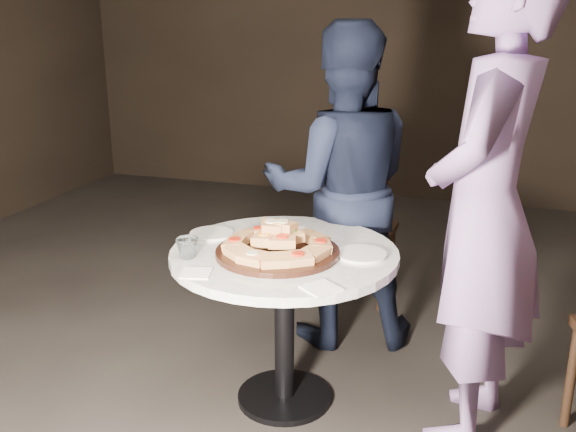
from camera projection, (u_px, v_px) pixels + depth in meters
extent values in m
plane|color=black|center=(275.00, 406.00, 2.75)|extent=(7.00, 7.00, 0.00)
cylinder|color=black|center=(285.00, 396.00, 2.80)|extent=(0.51, 0.51, 0.03)
cylinder|color=black|center=(284.00, 327.00, 2.70)|extent=(0.10, 0.10, 0.64)
cylinder|color=silver|center=(284.00, 254.00, 2.60)|extent=(1.16, 1.16, 0.04)
cylinder|color=black|center=(278.00, 252.00, 2.54)|extent=(0.52, 0.52, 0.02)
cube|color=#C1854B|center=(321.00, 246.00, 2.52)|extent=(0.12, 0.13, 0.05)
cylinder|color=red|center=(321.00, 241.00, 2.52)|extent=(0.06, 0.06, 0.01)
cube|color=#C1854B|center=(315.00, 239.00, 2.60)|extent=(0.13, 0.13, 0.05)
cube|color=#C1854B|center=(300.00, 233.00, 2.67)|extent=(0.12, 0.11, 0.05)
cylinder|color=beige|center=(300.00, 228.00, 2.66)|extent=(0.06, 0.06, 0.01)
cube|color=#C1854B|center=(280.00, 231.00, 2.69)|extent=(0.11, 0.09, 0.05)
cube|color=#C1854B|center=(259.00, 233.00, 2.67)|extent=(0.13, 0.13, 0.05)
cylinder|color=red|center=(259.00, 228.00, 2.67)|extent=(0.07, 0.07, 0.01)
cube|color=#C1854B|center=(243.00, 238.00, 2.62)|extent=(0.09, 0.11, 0.05)
cube|color=#C1854B|center=(235.00, 245.00, 2.54)|extent=(0.09, 0.11, 0.05)
cylinder|color=red|center=(235.00, 239.00, 2.53)|extent=(0.05, 0.05, 0.01)
cube|color=#C1854B|center=(238.00, 252.00, 2.46)|extent=(0.13, 0.13, 0.05)
cube|color=#C1854B|center=(252.00, 258.00, 2.39)|extent=(0.12, 0.10, 0.05)
cylinder|color=beige|center=(252.00, 253.00, 2.39)|extent=(0.06, 0.06, 0.01)
cube|color=#C1854B|center=(275.00, 261.00, 2.37)|extent=(0.13, 0.12, 0.05)
cube|color=#C1854B|center=(298.00, 259.00, 2.39)|extent=(0.13, 0.13, 0.05)
cylinder|color=red|center=(298.00, 253.00, 2.38)|extent=(0.07, 0.07, 0.01)
cube|color=#C1854B|center=(315.00, 253.00, 2.44)|extent=(0.11, 0.12, 0.05)
cube|color=#C1854B|center=(291.00, 236.00, 2.54)|extent=(0.13, 0.13, 0.04)
cylinder|color=#2D6B1E|center=(291.00, 230.00, 2.53)|extent=(0.07, 0.07, 0.01)
cube|color=#C1854B|center=(273.00, 233.00, 2.57)|extent=(0.09, 0.12, 0.04)
cylinder|color=beige|center=(273.00, 228.00, 2.56)|extent=(0.06, 0.06, 0.01)
cube|color=#C1854B|center=(264.00, 239.00, 2.50)|extent=(0.08, 0.11, 0.04)
cylinder|color=orange|center=(264.00, 234.00, 2.50)|extent=(0.05, 0.05, 0.01)
cube|color=#C1854B|center=(282.00, 242.00, 2.47)|extent=(0.12, 0.10, 0.04)
cylinder|color=red|center=(282.00, 236.00, 2.46)|extent=(0.06, 0.06, 0.01)
cube|color=#C1854B|center=(282.00, 227.00, 2.54)|extent=(0.12, 0.10, 0.04)
cylinder|color=beige|center=(282.00, 221.00, 2.53)|extent=(0.06, 0.06, 0.01)
cube|color=#C1854B|center=(271.00, 226.00, 2.54)|extent=(0.11, 0.13, 0.04)
cylinder|color=beige|center=(271.00, 221.00, 2.53)|extent=(0.06, 0.06, 0.01)
cylinder|color=white|center=(212.00, 233.00, 2.77)|extent=(0.19, 0.19, 0.01)
cylinder|color=white|center=(361.00, 254.00, 2.53)|extent=(0.23, 0.23, 0.01)
imported|color=silver|center=(187.00, 248.00, 2.50)|extent=(0.09, 0.09, 0.08)
cube|color=white|center=(196.00, 273.00, 2.36)|extent=(0.13, 0.13, 0.01)
cube|color=white|center=(321.00, 288.00, 2.22)|extent=(0.16, 0.16, 0.01)
cube|color=black|center=(360.00, 230.00, 3.73)|extent=(0.39, 0.39, 0.04)
cube|color=black|center=(353.00, 206.00, 3.50)|extent=(0.38, 0.05, 0.41)
cylinder|color=black|center=(392.00, 257.00, 3.88)|extent=(0.03, 0.03, 0.41)
cylinder|color=black|center=(340.00, 251.00, 3.99)|extent=(0.03, 0.03, 0.41)
cylinder|color=black|center=(380.00, 277.00, 3.59)|extent=(0.03, 0.03, 0.41)
cylinder|color=black|center=(325.00, 269.00, 3.70)|extent=(0.03, 0.03, 0.41)
cylinder|color=black|center=(571.00, 375.00, 2.55)|extent=(0.05, 0.05, 0.47)
imported|color=black|center=(341.00, 188.00, 3.13)|extent=(0.92, 0.82, 1.59)
imported|color=slate|center=(485.00, 210.00, 2.34)|extent=(0.55, 0.74, 1.85)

